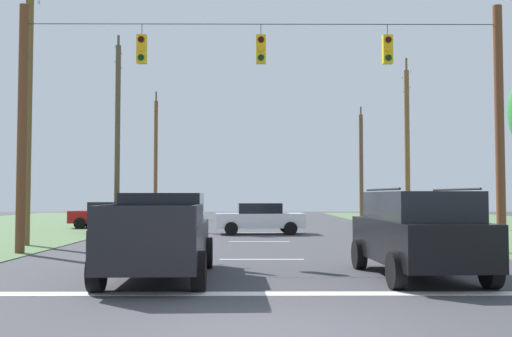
% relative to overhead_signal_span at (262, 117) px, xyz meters
% --- Properties ---
extents(ground_plane, '(120.00, 120.00, 0.00)m').
position_rel_overhead_signal_span_xyz_m(ground_plane, '(-0.02, -10.90, -4.48)').
color(ground_plane, '#3D3D42').
extents(stop_bar_stripe, '(13.93, 0.45, 0.01)m').
position_rel_overhead_signal_span_xyz_m(stop_bar_stripe, '(-0.02, -7.66, -4.47)').
color(stop_bar_stripe, white).
rests_on(stop_bar_stripe, ground).
extents(lane_dash_0, '(2.50, 0.15, 0.01)m').
position_rel_overhead_signal_span_xyz_m(lane_dash_0, '(-0.02, -1.66, -4.47)').
color(lane_dash_0, white).
rests_on(lane_dash_0, ground).
extents(lane_dash_1, '(2.50, 0.15, 0.01)m').
position_rel_overhead_signal_span_xyz_m(lane_dash_1, '(-0.02, 5.03, -4.47)').
color(lane_dash_1, white).
rests_on(lane_dash_1, ground).
extents(lane_dash_2, '(2.50, 0.15, 0.01)m').
position_rel_overhead_signal_span_xyz_m(lane_dash_2, '(-0.02, 10.63, -4.47)').
color(lane_dash_2, white).
rests_on(lane_dash_2, ground).
extents(lane_dash_3, '(2.50, 0.15, 0.01)m').
position_rel_overhead_signal_span_xyz_m(lane_dash_3, '(-0.02, 17.46, -4.47)').
color(lane_dash_3, white).
rests_on(lane_dash_3, ground).
extents(overhead_signal_span, '(15.99, 0.31, 8.20)m').
position_rel_overhead_signal_span_xyz_m(overhead_signal_span, '(0.00, 0.00, 0.00)').
color(overhead_signal_span, brown).
rests_on(overhead_signal_span, ground).
extents(pickup_truck, '(2.44, 5.47, 1.95)m').
position_rel_overhead_signal_span_xyz_m(pickup_truck, '(-2.42, -5.51, -3.51)').
color(pickup_truck, black).
rests_on(pickup_truck, ground).
extents(suv_black, '(2.39, 4.88, 2.05)m').
position_rel_overhead_signal_span_xyz_m(suv_black, '(3.51, -5.55, -3.42)').
color(suv_black, black).
rests_on(suv_black, ground).
extents(distant_car_crossing_white, '(4.41, 2.25, 1.52)m').
position_rel_overhead_signal_span_xyz_m(distant_car_crossing_white, '(0.04, 9.65, -3.69)').
color(distant_car_crossing_white, silver).
rests_on(distant_car_crossing_white, ground).
extents(distant_car_oncoming, '(4.37, 2.17, 1.52)m').
position_rel_overhead_signal_span_xyz_m(distant_car_oncoming, '(-6.23, 10.27, -3.69)').
color(distant_car_oncoming, black).
rests_on(distant_car_oncoming, ground).
extents(distant_car_far_parked, '(4.32, 2.06, 1.52)m').
position_rel_overhead_signal_span_xyz_m(distant_car_far_parked, '(-8.58, 14.60, -3.69)').
color(distant_car_far_parked, maroon).
rests_on(distant_car_far_parked, ground).
extents(utility_pole_mid_right, '(0.31, 1.94, 10.35)m').
position_rel_overhead_signal_span_xyz_m(utility_pole_mid_right, '(9.16, 16.28, 0.57)').
color(utility_pole_mid_right, brown).
rests_on(utility_pole_mid_right, ground).
extents(utility_pole_far_right, '(0.34, 1.79, 9.38)m').
position_rel_overhead_signal_span_xyz_m(utility_pole_far_right, '(8.82, 29.50, 0.00)').
color(utility_pole_far_right, brown).
rests_on(utility_pole_far_right, ground).
extents(utility_pole_mid_left, '(0.30, 1.91, 11.30)m').
position_rel_overhead_signal_span_xyz_m(utility_pole_mid_left, '(-8.85, 3.01, 1.19)').
color(utility_pole_mid_left, brown).
rests_on(utility_pole_mid_left, ground).
extents(utility_pole_far_left, '(0.31, 1.70, 11.45)m').
position_rel_overhead_signal_span_xyz_m(utility_pole_far_left, '(-8.30, 15.21, 1.19)').
color(utility_pole_far_left, brown).
rests_on(utility_pole_far_left, ground).
extents(utility_pole_distant_right, '(0.31, 2.00, 10.69)m').
position_rel_overhead_signal_span_xyz_m(utility_pole_distant_right, '(-8.47, 29.71, 0.63)').
color(utility_pole_distant_right, brown).
rests_on(utility_pole_distant_right, ground).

